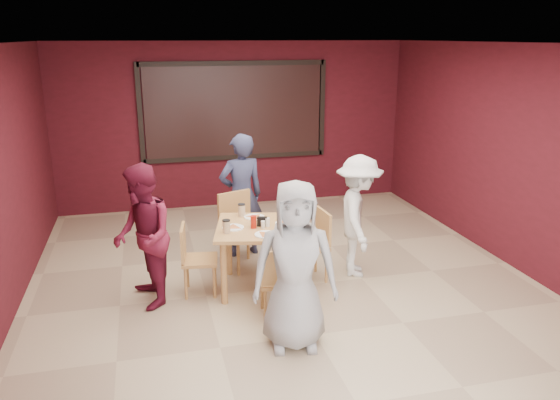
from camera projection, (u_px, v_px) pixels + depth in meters
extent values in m
plane|color=tan|center=(287.00, 287.00, 6.51)|extent=(7.00, 7.00, 0.00)
cube|color=black|center=(235.00, 111.00, 9.23)|extent=(3.00, 0.02, 1.50)
cube|color=tan|center=(260.00, 228.00, 6.28)|extent=(1.18, 1.18, 0.04)
cylinder|color=tan|center=(229.00, 247.00, 6.76)|extent=(0.07, 0.07, 0.74)
cylinder|color=tan|center=(292.00, 246.00, 6.78)|extent=(0.07, 0.07, 0.74)
cylinder|color=tan|center=(224.00, 273.00, 6.01)|extent=(0.07, 0.07, 0.74)
cylinder|color=tan|center=(295.00, 272.00, 6.02)|extent=(0.07, 0.07, 0.74)
cylinder|color=white|center=(266.00, 235.00, 5.98)|extent=(0.25, 0.25, 0.01)
cone|color=#BF8D43|center=(266.00, 233.00, 5.98)|extent=(0.23, 0.23, 0.02)
cylinder|color=beige|center=(280.00, 231.00, 5.91)|extent=(0.09, 0.09, 0.14)
cylinder|color=black|center=(280.00, 224.00, 5.89)|extent=(0.09, 0.09, 0.01)
cylinder|color=white|center=(254.00, 217.00, 6.56)|extent=(0.25, 0.25, 0.01)
cone|color=#BF8D43|center=(254.00, 216.00, 6.56)|extent=(0.23, 0.23, 0.02)
cylinder|color=beige|center=(242.00, 210.00, 6.60)|extent=(0.09, 0.09, 0.14)
cylinder|color=black|center=(242.00, 204.00, 6.58)|extent=(0.09, 0.09, 0.01)
cylinder|color=white|center=(233.00, 228.00, 6.20)|extent=(0.25, 0.25, 0.01)
cone|color=#BF8D43|center=(233.00, 226.00, 6.20)|extent=(0.23, 0.23, 0.02)
cylinder|color=beige|center=(226.00, 227.00, 6.03)|extent=(0.09, 0.09, 0.14)
cylinder|color=black|center=(226.00, 220.00, 6.01)|extent=(0.09, 0.09, 0.01)
cylinder|color=white|center=(286.00, 223.00, 6.35)|extent=(0.25, 0.25, 0.01)
cone|color=#BF8D43|center=(286.00, 222.00, 6.34)|extent=(0.23, 0.23, 0.02)
cylinder|color=beige|center=(291.00, 214.00, 6.48)|extent=(0.09, 0.09, 0.14)
cylinder|color=black|center=(291.00, 208.00, 6.45)|extent=(0.09, 0.09, 0.01)
cylinder|color=white|center=(267.00, 222.00, 6.25)|extent=(0.06, 0.06, 0.10)
cylinder|color=white|center=(263.00, 225.00, 6.19)|extent=(0.05, 0.05, 0.08)
cylinder|color=#9F180B|center=(254.00, 222.00, 6.19)|extent=(0.07, 0.07, 0.15)
cube|color=black|center=(262.00, 221.00, 6.26)|extent=(0.13, 0.09, 0.11)
cube|color=tan|center=(278.00, 281.00, 5.75)|extent=(0.43, 0.43, 0.04)
cylinder|color=tan|center=(290.00, 291.00, 5.98)|extent=(0.03, 0.03, 0.38)
cylinder|color=tan|center=(262.00, 293.00, 5.94)|extent=(0.03, 0.03, 0.38)
cylinder|color=tan|center=(295.00, 305.00, 5.68)|extent=(0.03, 0.03, 0.38)
cylinder|color=tan|center=(265.00, 306.00, 5.64)|extent=(0.03, 0.03, 0.38)
cube|color=tan|center=(280.00, 268.00, 5.52)|extent=(0.39, 0.08, 0.37)
cube|color=tan|center=(243.00, 232.00, 6.95)|extent=(0.60, 0.60, 0.04)
cylinder|color=tan|center=(238.00, 258.00, 6.77)|extent=(0.04, 0.04, 0.46)
cylinder|color=tan|center=(264.00, 252.00, 6.97)|extent=(0.04, 0.04, 0.46)
cylinder|color=tan|center=(223.00, 249.00, 7.06)|extent=(0.04, 0.04, 0.46)
cylinder|color=tan|center=(248.00, 243.00, 7.27)|extent=(0.04, 0.04, 0.46)
cube|color=tan|center=(234.00, 208.00, 7.03)|extent=(0.45, 0.20, 0.44)
cube|color=tan|center=(200.00, 260.00, 6.26)|extent=(0.45, 0.45, 0.04)
cylinder|color=tan|center=(214.00, 282.00, 6.18)|extent=(0.03, 0.03, 0.39)
cylinder|color=tan|center=(215.00, 271.00, 6.49)|extent=(0.03, 0.03, 0.39)
cylinder|color=tan|center=(186.00, 284.00, 6.15)|extent=(0.03, 0.03, 0.39)
cylinder|color=tan|center=(188.00, 272.00, 6.46)|extent=(0.03, 0.03, 0.39)
cube|color=tan|center=(183.00, 242.00, 6.18)|extent=(0.09, 0.40, 0.38)
cube|color=tan|center=(309.00, 246.00, 6.61)|extent=(0.45, 0.45, 0.04)
cylinder|color=tan|center=(291.00, 260.00, 6.78)|extent=(0.04, 0.04, 0.41)
cylinder|color=tan|center=(300.00, 271.00, 6.47)|extent=(0.04, 0.04, 0.41)
cylinder|color=tan|center=(316.00, 257.00, 6.88)|extent=(0.04, 0.04, 0.41)
cylinder|color=tan|center=(326.00, 267.00, 6.57)|extent=(0.04, 0.04, 0.41)
cube|color=tan|center=(323.00, 226.00, 6.60)|extent=(0.07, 0.42, 0.40)
imported|color=#959595|center=(295.00, 266.00, 5.07)|extent=(0.88, 0.66, 1.64)
imported|color=#2D3251|center=(241.00, 195.00, 7.28)|extent=(0.67, 0.50, 1.67)
imported|color=maroon|center=(143.00, 237.00, 5.89)|extent=(0.72, 0.86, 1.59)
imported|color=silver|center=(358.00, 216.00, 6.68)|extent=(0.82, 1.10, 1.51)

